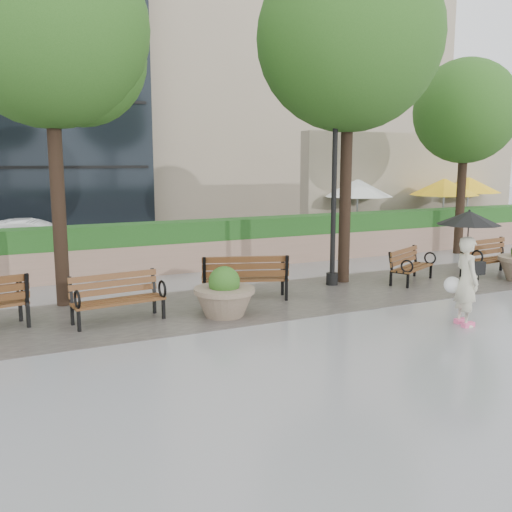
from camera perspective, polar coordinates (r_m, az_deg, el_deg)
name	(u,v)px	position (r m, az deg, el deg)	size (l,w,h in m)	color
ground	(374,335)	(10.09, 11.68, -7.75)	(100.00, 100.00, 0.00)	gray
cobble_strip	(289,298)	(12.51, 3.30, -4.17)	(28.00, 3.20, 0.01)	#383330
hedge_wall	(219,244)	(15.94, -3.68, 1.21)	(24.00, 0.80, 1.35)	#9D7865
cafe_wall	(414,185)	(23.44, 15.51, 6.82)	(10.00, 0.60, 4.00)	tan
cafe_hedge	(443,231)	(21.60, 18.16, 2.36)	(8.00, 0.50, 0.90)	#1D4517
asphalt_street	(176,248)	(19.76, -8.05, 0.80)	(40.00, 7.00, 0.00)	black
bldg_stone	(273,37)	(35.22, 1.76, 21.04)	(18.00, 10.00, 20.00)	tan
bench_1	(119,308)	(10.87, -13.58, -5.11)	(1.72, 0.82, 0.89)	brown
bench_2	(245,286)	(12.29, -1.14, -3.03)	(1.95, 1.28, 0.98)	brown
bench_3	(411,273)	(14.53, 15.26, -1.61)	(1.62, 1.22, 0.82)	brown
bench_4	(490,265)	(16.04, 22.33, -0.85)	(1.78, 0.86, 0.92)	brown
planter_left	(224,297)	(10.95, -3.18, -4.12)	(1.17, 1.17, 0.98)	#7F6B56
lamppost	(334,211)	(13.60, 7.76, 4.46)	(0.28, 0.28, 4.05)	black
tree_0	(56,36)	(12.49, -19.33, 20.06)	(3.89, 3.87, 7.44)	black
tree_1	(353,45)	(14.35, 9.65, 20.06)	(4.31, 4.31, 7.92)	black
tree_2	(467,116)	(19.58, 20.38, 13.03)	(3.34, 3.22, 6.10)	black
patio_umb_white	(358,188)	(20.74, 10.14, 6.68)	(2.50, 2.50, 2.30)	black
patio_umb_yellow_a	(444,187)	(22.32, 18.31, 6.54)	(2.50, 2.50, 2.30)	black
patio_umb_yellow_b	(468,185)	(24.51, 20.47, 6.65)	(2.50, 2.50, 2.30)	black
car_right	(33,241)	(17.83, -21.38, 1.36)	(1.35, 3.86, 1.27)	silver
pedestrian	(467,256)	(10.90, 20.37, -0.04)	(1.13, 1.13, 2.07)	beige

